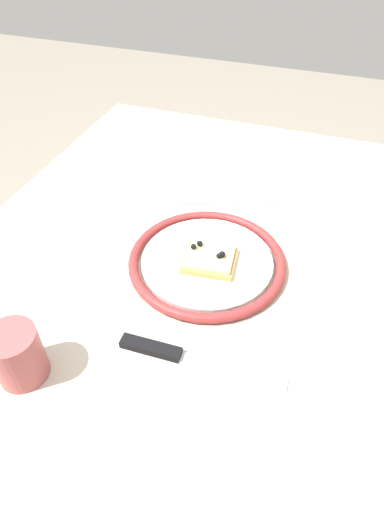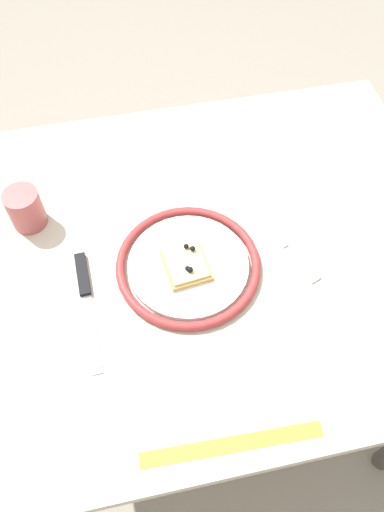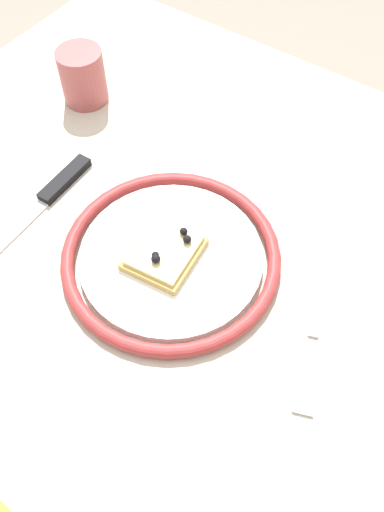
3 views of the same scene
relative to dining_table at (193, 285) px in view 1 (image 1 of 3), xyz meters
name	(u,v)px [view 1 (image 1 of 3)]	position (x,y,z in m)	size (l,w,h in m)	color
ground_plane	(193,429)	(0.00, 0.00, -0.61)	(6.00, 6.00, 0.00)	gray
dining_table	(193,285)	(0.00, 0.00, 0.00)	(1.04, 0.82, 0.71)	#BCB29E
plate	(207,261)	(0.03, 0.04, 0.10)	(0.27, 0.27, 0.02)	white
pizza_slice_near	(210,259)	(0.04, 0.04, 0.11)	(0.09, 0.10, 0.03)	tan
knife	(173,354)	(0.22, 0.05, 0.10)	(0.03, 0.24, 0.01)	silver
fork	(230,201)	(-0.16, 0.02, 0.10)	(0.09, 0.19, 0.00)	#BCBCBC
cup	(17,355)	(0.32, -0.13, 0.14)	(0.07, 0.07, 0.08)	#A54C4C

